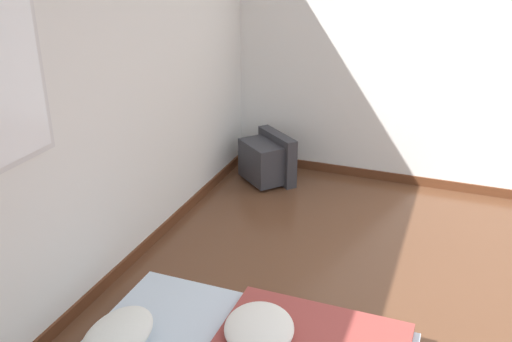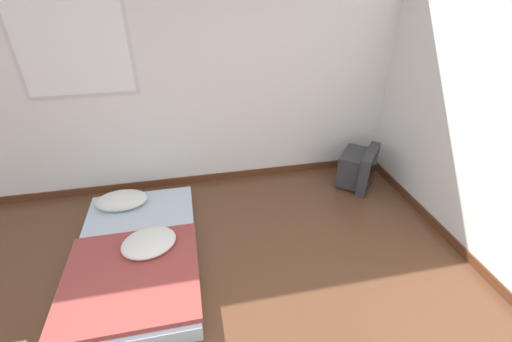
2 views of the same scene
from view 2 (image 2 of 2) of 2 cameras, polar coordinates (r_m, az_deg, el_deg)
wall_back at (r=3.81m, az=-14.05°, el=14.74°), size 7.38×0.08×2.60m
mattress_bed at (r=3.33m, az=-19.42°, el=-12.68°), size 1.07×1.82×0.29m
crt_tv at (r=4.28m, az=16.74°, el=0.52°), size 0.61×0.63×0.48m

